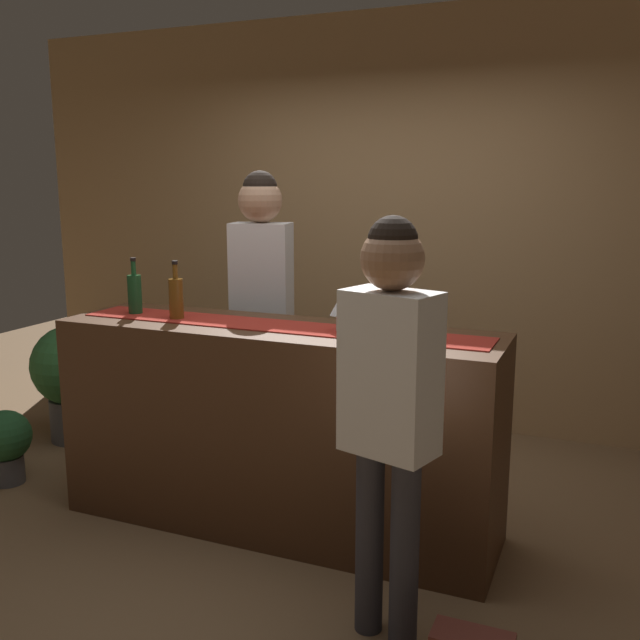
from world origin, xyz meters
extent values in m
plane|color=brown|center=(0.00, 0.00, 0.00)|extent=(10.00, 10.00, 0.00)
cube|color=tan|center=(0.00, 1.90, 1.45)|extent=(6.00, 0.12, 2.90)
cube|color=#472B19|center=(0.00, 0.00, 0.52)|extent=(2.23, 0.60, 1.05)
cube|color=maroon|center=(0.00, 0.00, 1.05)|extent=(2.12, 0.28, 0.01)
cylinder|color=#194723|center=(-0.84, 0.00, 1.15)|extent=(0.07, 0.07, 0.21)
cylinder|color=#194723|center=(-0.84, 0.00, 1.30)|extent=(0.03, 0.03, 0.08)
cylinder|color=black|center=(-0.84, 0.00, 1.34)|extent=(0.03, 0.03, 0.02)
cylinder|color=brown|center=(-0.55, -0.03, 1.15)|extent=(0.07, 0.07, 0.21)
cylinder|color=brown|center=(-0.55, -0.03, 1.30)|extent=(0.03, 0.03, 0.08)
cylinder|color=black|center=(-0.55, -0.03, 1.34)|extent=(0.03, 0.03, 0.02)
cylinder|color=silver|center=(0.32, 0.00, 1.05)|extent=(0.06, 0.06, 0.00)
cylinder|color=silver|center=(0.32, 0.00, 1.09)|extent=(0.01, 0.01, 0.08)
cone|color=silver|center=(0.32, 0.00, 1.16)|extent=(0.07, 0.07, 0.06)
cylinder|color=silver|center=(0.78, -0.04, 1.05)|extent=(0.06, 0.06, 0.00)
cylinder|color=silver|center=(0.78, -0.04, 1.09)|extent=(0.01, 0.01, 0.08)
cone|color=silver|center=(0.78, -0.04, 1.16)|extent=(0.07, 0.07, 0.06)
cylinder|color=silver|center=(0.57, -0.12, 1.05)|extent=(0.06, 0.06, 0.00)
cylinder|color=silver|center=(0.57, -0.12, 1.09)|extent=(0.01, 0.01, 0.08)
cone|color=silver|center=(0.57, -0.12, 1.16)|extent=(0.07, 0.07, 0.06)
cylinder|color=#26262B|center=(-0.30, 0.59, 0.42)|extent=(0.11, 0.11, 0.84)
cylinder|color=#26262B|center=(-0.46, 0.57, 0.42)|extent=(0.11, 0.11, 0.84)
cube|color=white|center=(-0.38, 0.58, 1.18)|extent=(0.37, 0.26, 0.67)
sphere|color=tan|center=(-0.38, 0.58, 1.64)|extent=(0.25, 0.25, 0.25)
sphere|color=black|center=(-0.38, 0.58, 1.71)|extent=(0.20, 0.20, 0.20)
cylinder|color=#33333D|center=(0.71, -0.65, 0.38)|extent=(0.11, 0.11, 0.76)
cylinder|color=#33333D|center=(0.87, -0.69, 0.38)|extent=(0.11, 0.11, 0.76)
cube|color=white|center=(0.79, -0.67, 1.07)|extent=(0.38, 0.29, 0.61)
sphere|color=#9E7051|center=(0.79, -0.67, 1.48)|extent=(0.23, 0.23, 0.23)
sphere|color=black|center=(0.79, -0.67, 1.55)|extent=(0.18, 0.18, 0.18)
cylinder|color=#4C4C51|center=(-1.82, 0.57, 0.15)|extent=(0.33, 0.33, 0.29)
sphere|color=#2D6633|center=(-1.82, 0.57, 0.52)|extent=(0.54, 0.54, 0.54)
cylinder|color=#4C4C51|center=(-1.69, -0.15, 0.08)|extent=(0.19, 0.19, 0.16)
sphere|color=#23562D|center=(-1.69, -0.15, 0.29)|extent=(0.30, 0.30, 0.30)
camera|label=1|loc=(1.52, -3.07, 1.76)|focal=40.01mm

